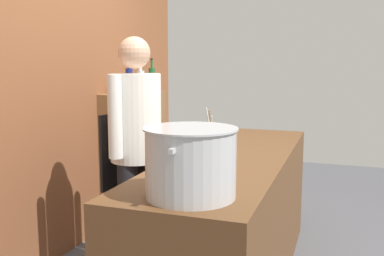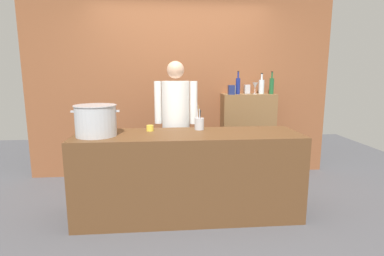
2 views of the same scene
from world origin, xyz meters
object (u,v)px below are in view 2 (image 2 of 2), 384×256
wine_bottle_cobalt (238,86)px  wine_glass_tall (255,86)px  spice_tin_navy (231,90)px  spice_tin_silver (247,89)px  butter_jar (150,128)px  spice_tin_cream (233,90)px  chef (176,118)px  utensil_crock (199,123)px  wine_bottle_green (272,86)px  wine_bottle_clear (261,86)px  stockpot_large (96,120)px

wine_bottle_cobalt → wine_glass_tall: wine_bottle_cobalt is taller
spice_tin_navy → spice_tin_silver: size_ratio=1.02×
butter_jar → spice_tin_cream: 1.59m
chef → spice_tin_cream: (0.84, 0.58, 0.31)m
wine_glass_tall → butter_jar: bearing=-146.2°
chef → spice_tin_navy: chef is taller
spice_tin_navy → spice_tin_cream: 0.15m
utensil_crock → spice_tin_cream: bearing=59.9°
wine_bottle_green → spice_tin_navy: size_ratio=2.44×
wine_bottle_clear → utensil_crock: bearing=-134.9°
stockpot_large → spice_tin_navy: bearing=35.1°
utensil_crock → wine_bottle_clear: size_ratio=1.00×
spice_tin_navy → spice_tin_silver: 0.33m
wine_bottle_green → wine_bottle_cobalt: bearing=-179.8°
stockpot_large → spice_tin_cream: (1.66, 1.27, 0.22)m
butter_jar → wine_bottle_clear: size_ratio=0.27×
wine_glass_tall → spice_tin_silver: (-0.07, 0.15, -0.05)m
spice_tin_navy → wine_bottle_cobalt: bearing=26.9°
wine_bottle_cobalt → spice_tin_silver: 0.22m
spice_tin_cream → spice_tin_silver: (0.22, 0.05, 0.01)m
wine_bottle_clear → spice_tin_cream: size_ratio=2.55×
spice_tin_silver → stockpot_large: bearing=-145.0°
stockpot_large → wine_bottle_cobalt: bearing=34.7°
wine_bottle_cobalt → wine_glass_tall: (0.24, -0.02, -0.00)m
wine_bottle_green → wine_glass_tall: 0.25m
utensil_crock → wine_bottle_cobalt: bearing=55.5°
spice_tin_silver → wine_glass_tall: bearing=-63.1°
wine_bottle_green → spice_tin_silver: bearing=157.9°
utensil_crock → butter_jar: utensil_crock is taller
utensil_crock → wine_glass_tall: (0.89, 0.93, 0.37)m
butter_jar → spice_tin_cream: (1.14, 1.06, 0.35)m
wine_glass_tall → spice_tin_silver: bearing=116.9°
spice_tin_cream → wine_bottle_green: bearing=-8.6°
stockpot_large → wine_glass_tall: 2.30m
butter_jar → wine_bottle_cobalt: size_ratio=0.24×
butter_jar → spice_tin_navy: (1.09, 0.92, 0.35)m
utensil_crock → spice_tin_navy: 1.10m
chef → butter_jar: 0.56m
chef → utensil_crock: size_ratio=5.64×
chef → spice_tin_silver: chef is taller
butter_jar → wine_bottle_clear: bearing=33.8°
wine_bottle_cobalt → wine_glass_tall: 0.24m
spice_tin_cream → wine_glass_tall: bearing=-18.6°
wine_bottle_clear → wine_bottle_cobalt: (-0.36, -0.06, 0.01)m
utensil_crock → wine_bottle_cobalt: (0.65, 0.95, 0.37)m
wine_bottle_cobalt → utensil_crock: bearing=-124.5°
wine_bottle_clear → chef: bearing=-155.7°
stockpot_large → wine_bottle_clear: 2.43m
stockpot_large → butter_jar: bearing=21.9°
wine_bottle_cobalt → spice_tin_navy: size_ratio=2.48×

